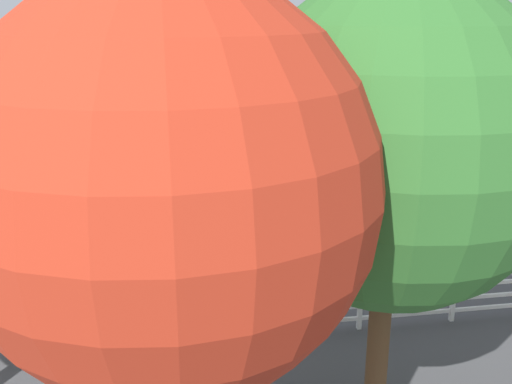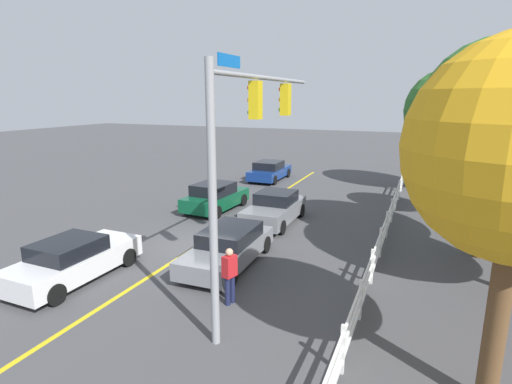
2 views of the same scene
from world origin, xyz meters
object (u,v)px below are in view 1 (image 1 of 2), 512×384
at_px(car_3, 145,240).
at_px(pedestrian, 48,254).
at_px(car_4, 310,191).
at_px(tree_3, 392,146).
at_px(car_0, 312,226).
at_px(car_1, 60,202).
at_px(tree_1, 169,187).
at_px(car_2, 512,180).

height_order(car_3, pedestrian, pedestrian).
xyz_separation_m(car_4, tree_3, (1.88, 12.13, 4.57)).
xyz_separation_m(car_0, car_1, (8.35, -3.87, -0.02)).
bearing_deg(pedestrian, car_4, -43.16).
relative_size(car_4, tree_1, 0.53).
relative_size(car_1, car_4, 1.09).
bearing_deg(car_1, car_0, -23.97).
relative_size(pedestrian, tree_3, 0.21).
distance_m(car_4, pedestrian, 10.10).
relative_size(car_2, pedestrian, 2.56).
xyz_separation_m(car_0, car_2, (-9.38, -3.88, -0.03)).
bearing_deg(car_4, pedestrian, -146.03).
height_order(car_0, car_4, car_0).
bearing_deg(car_1, tree_3, -58.41).
relative_size(car_1, car_2, 1.04).
relative_size(car_0, car_1, 0.95).
bearing_deg(car_2, car_0, -157.95).
xyz_separation_m(car_4, tree_1, (5.36, 13.92, 4.59)).
bearing_deg(car_2, tree_1, -134.92).
distance_m(car_2, car_4, 8.53).
height_order(car_0, tree_1, tree_1).
height_order(car_0, tree_3, tree_3).
xyz_separation_m(car_0, car_3, (5.25, 0.19, -0.05)).
distance_m(car_0, car_2, 10.15).
relative_size(car_1, pedestrian, 2.66).
height_order(car_3, car_4, car_4).
relative_size(car_3, car_4, 1.13).
bearing_deg(tree_1, car_2, -134.49).
bearing_deg(tree_3, tree_1, 27.16).
relative_size(car_4, pedestrian, 2.44).
height_order(car_4, tree_1, tree_1).
height_order(car_2, pedestrian, pedestrian).
bearing_deg(car_0, tree_1, 66.26).
bearing_deg(car_0, car_1, -24.92).
relative_size(car_2, tree_1, 0.55).
distance_m(car_0, tree_1, 12.11).
bearing_deg(tree_3, pedestrian, -45.70).
xyz_separation_m(car_3, tree_3, (-4.22, 8.28, 4.62)).
bearing_deg(car_2, tree_3, -130.56).
bearing_deg(tree_1, car_1, -74.79).
distance_m(car_1, pedestrian, 5.43).
distance_m(car_4, tree_1, 15.60).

